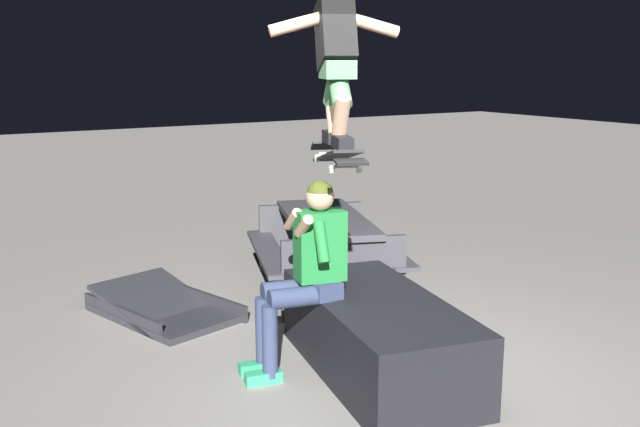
% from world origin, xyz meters
% --- Properties ---
extents(ground_plane, '(40.00, 40.00, 0.00)m').
position_xyz_m(ground_plane, '(0.00, 0.00, 0.00)').
color(ground_plane, gray).
extents(ledge_box_main, '(2.00, 1.21, 0.56)m').
position_xyz_m(ledge_box_main, '(0.23, -0.04, 0.28)').
color(ledge_box_main, black).
rests_on(ledge_box_main, ground).
extents(person_sitting_on_ledge, '(0.59, 0.78, 1.39)m').
position_xyz_m(person_sitting_on_ledge, '(0.53, 0.39, 0.79)').
color(person_sitting_on_ledge, '#2D3856').
rests_on(person_sitting_on_ledge, ground).
extents(skateboard, '(1.02, 0.57, 0.18)m').
position_xyz_m(skateboard, '(0.36, 0.24, 1.58)').
color(skateboard, black).
extents(skater_airborne, '(0.63, 0.85, 1.12)m').
position_xyz_m(skater_airborne, '(0.41, 0.22, 2.26)').
color(skater_airborne, black).
extents(kicker_ramp, '(1.43, 1.10, 0.32)m').
position_xyz_m(kicker_ramp, '(2.20, 0.85, 0.05)').
color(kicker_ramp, '#28282D').
rests_on(kicker_ramp, ground).
extents(picnic_table_back, '(2.06, 1.84, 0.75)m').
position_xyz_m(picnic_table_back, '(2.05, -0.74, 0.50)').
color(picnic_table_back, '#38383D').
rests_on(picnic_table_back, ground).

